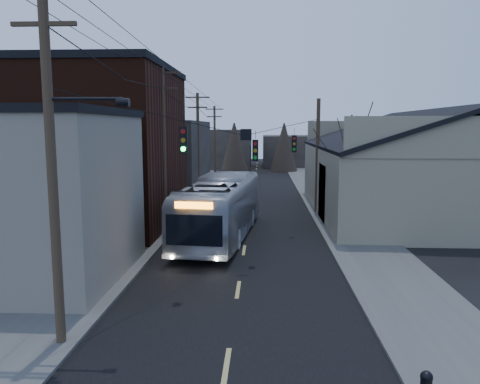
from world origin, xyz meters
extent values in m
cube|color=black|center=(0.00, 30.00, 0.01)|extent=(9.00, 110.00, 0.02)
cube|color=#474744|center=(-6.50, 30.00, 0.06)|extent=(4.00, 110.00, 0.12)
cube|color=#474744|center=(6.50, 30.00, 0.06)|extent=(4.00, 110.00, 0.12)
cube|color=gray|center=(-9.00, 9.00, 3.50)|extent=(8.00, 8.00, 7.00)
cube|color=black|center=(-10.00, 20.00, 5.00)|extent=(10.00, 12.00, 10.00)
cube|color=#2E2925|center=(-9.50, 36.00, 3.50)|extent=(9.00, 14.00, 7.00)
cube|color=gray|center=(13.00, 25.00, 2.50)|extent=(16.00, 20.00, 5.00)
cube|color=black|center=(9.00, 25.00, 6.30)|extent=(8.16, 20.60, 2.86)
cube|color=#2E2925|center=(-6.00, 65.00, 3.00)|extent=(10.00, 12.00, 6.00)
cube|color=#2E2925|center=(7.00, 70.00, 2.50)|extent=(12.00, 14.00, 5.00)
cone|color=black|center=(6.50, 20.00, 3.60)|extent=(0.40, 0.40, 7.20)
cylinder|color=#382B1E|center=(-5.00, 3.00, 5.25)|extent=(0.28, 0.28, 10.50)
cylinder|color=#382B1E|center=(-5.00, 18.00, 5.00)|extent=(0.28, 0.28, 10.00)
cube|color=#382B1E|center=(-5.00, 18.00, 9.60)|extent=(2.20, 0.12, 0.12)
cylinder|color=#382B1E|center=(-5.00, 33.00, 4.75)|extent=(0.28, 0.28, 9.50)
cube|color=#382B1E|center=(-5.00, 33.00, 9.10)|extent=(2.20, 0.12, 0.12)
cylinder|color=#382B1E|center=(-5.00, 48.00, 4.50)|extent=(0.28, 0.28, 9.00)
cube|color=#382B1E|center=(-5.00, 48.00, 8.60)|extent=(2.20, 0.12, 0.12)
cylinder|color=#382B1E|center=(5.00, 25.00, 4.25)|extent=(0.28, 0.28, 8.50)
cube|color=black|center=(-2.00, 7.50, 5.95)|extent=(0.28, 0.20, 1.00)
cube|color=black|center=(0.60, 12.00, 5.35)|extent=(0.28, 0.20, 1.00)
cube|color=black|center=(2.80, 18.00, 5.45)|extent=(0.28, 0.20, 1.00)
imported|color=#A9ADB5|center=(-1.46, 16.79, 1.79)|extent=(4.30, 13.09, 3.58)
imported|color=#9EA1A6|center=(-4.30, 33.14, 0.64)|extent=(1.66, 3.98, 1.28)
sphere|color=black|center=(4.70, 0.25, 0.81)|extent=(0.28, 0.28, 0.28)
camera|label=1|loc=(0.94, -9.87, 6.44)|focal=35.00mm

